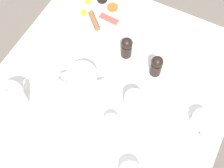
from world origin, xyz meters
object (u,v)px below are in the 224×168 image
(salt_grinder, at_px, (127,47))
(breakfast_plate, at_px, (98,12))
(fork_by_plate, at_px, (191,44))
(teapot_near, at_px, (10,100))
(teapot_far, at_px, (82,80))
(teacup_with_saucer_left, at_px, (201,121))
(pepper_grinder, at_px, (156,66))
(creamer_jug, at_px, (111,124))
(water_glass_tall, at_px, (134,103))
(napkin_folded, at_px, (65,149))
(knife_by_plate, at_px, (50,42))

(salt_grinder, bearing_deg, breakfast_plate, -123.76)
(fork_by_plate, bearing_deg, teapot_near, -40.47)
(teapot_far, distance_m, fork_by_plate, 0.51)
(teacup_with_saucer_left, relative_size, pepper_grinder, 1.30)
(breakfast_plate, relative_size, pepper_grinder, 2.46)
(teacup_with_saucer_left, height_order, creamer_jug, creamer_jug)
(teapot_near, xyz_separation_m, water_glass_tall, (-0.21, 0.42, -0.01))
(teacup_with_saucer_left, relative_size, creamer_jug, 1.69)
(teapot_far, relative_size, salt_grinder, 1.87)
(salt_grinder, relative_size, napkin_folded, 0.73)
(water_glass_tall, relative_size, knife_by_plate, 0.51)
(teapot_near, relative_size, fork_by_plate, 1.26)
(breakfast_plate, bearing_deg, water_glass_tall, 44.52)
(salt_grinder, xyz_separation_m, fork_by_plate, (-0.18, 0.23, -0.05))
(breakfast_plate, height_order, pepper_grinder, pepper_grinder)
(teapot_far, bearing_deg, breakfast_plate, 88.99)
(creamer_jug, relative_size, napkin_folded, 0.56)
(teapot_far, bearing_deg, water_glass_tall, -19.17)
(water_glass_tall, height_order, fork_by_plate, water_glass_tall)
(breakfast_plate, height_order, water_glass_tall, water_glass_tall)
(breakfast_plate, relative_size, knife_by_plate, 1.32)
(napkin_folded, xyz_separation_m, knife_by_plate, (-0.38, -0.31, -0.00))
(teacup_with_saucer_left, distance_m, pepper_grinder, 0.28)
(teacup_with_saucer_left, height_order, fork_by_plate, teacup_with_saucer_left)
(salt_grinder, bearing_deg, teapot_near, -33.82)
(knife_by_plate, bearing_deg, teapot_far, 62.74)
(breakfast_plate, xyz_separation_m, napkin_folded, (0.63, 0.21, -0.01))
(teapot_near, bearing_deg, water_glass_tall, -57.86)
(teapot_far, bearing_deg, salt_grinder, 47.87)
(napkin_folded, xyz_separation_m, fork_by_plate, (-0.66, 0.25, -0.00))
(creamer_jug, bearing_deg, water_glass_tall, 158.53)
(teapot_near, relative_size, creamer_jug, 2.53)
(salt_grinder, bearing_deg, napkin_folded, -1.84)
(knife_by_plate, bearing_deg, teapot_near, 7.62)
(pepper_grinder, xyz_separation_m, knife_by_plate, (0.07, -0.48, -0.05))
(salt_grinder, height_order, knife_by_plate, salt_grinder)
(pepper_grinder, xyz_separation_m, napkin_folded, (0.45, -0.16, -0.05))
(knife_by_plate, bearing_deg, creamer_jug, 62.07)
(teacup_with_saucer_left, xyz_separation_m, pepper_grinder, (-0.13, -0.25, 0.03))
(teapot_far, xyz_separation_m, fork_by_plate, (-0.40, 0.32, -0.06))
(fork_by_plate, bearing_deg, teapot_far, -38.29)
(water_glass_tall, bearing_deg, teacup_with_saucer_left, 103.25)
(napkin_folded, relative_size, fork_by_plate, 0.88)
(salt_grinder, bearing_deg, water_glass_tall, 32.39)
(teacup_with_saucer_left, height_order, knife_by_plate, teacup_with_saucer_left)
(pepper_grinder, distance_m, napkin_folded, 0.48)
(knife_by_plate, bearing_deg, napkin_folded, 39.50)
(teapot_near, height_order, pepper_grinder, teapot_near)
(breakfast_plate, height_order, salt_grinder, salt_grinder)
(breakfast_plate, bearing_deg, fork_by_plate, 93.92)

